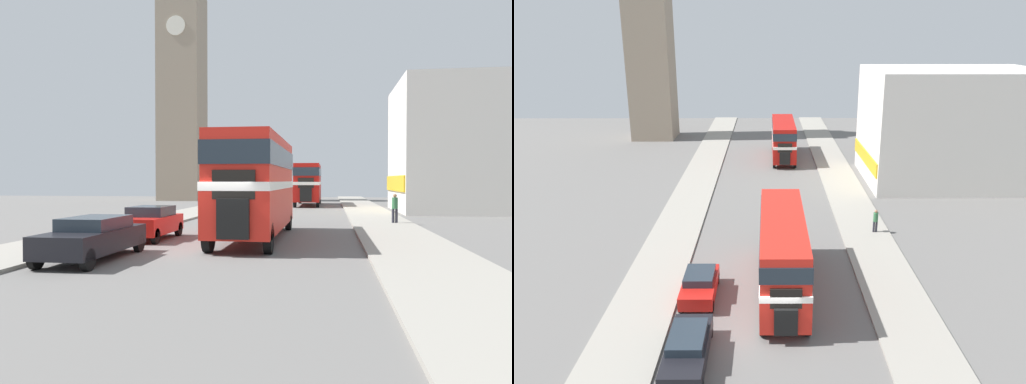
# 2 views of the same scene
# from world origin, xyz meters

# --- Properties ---
(ground_plane) EXTENTS (120.00, 120.00, 0.00)m
(ground_plane) POSITION_xyz_m (0.00, 0.00, 0.00)
(ground_plane) COLOR slate
(sidewalk_right) EXTENTS (3.50, 120.00, 0.12)m
(sidewalk_right) POSITION_xyz_m (6.75, 0.00, 0.06)
(sidewalk_right) COLOR gray
(sidewalk_right) RESTS_ON ground_plane
(sidewalk_left) EXTENTS (3.50, 120.00, 0.12)m
(sidewalk_left) POSITION_xyz_m (-6.75, 0.00, 0.06)
(sidewalk_left) COLOR gray
(sidewalk_left) RESTS_ON ground_plane
(double_decker_bus) EXTENTS (2.43, 10.42, 4.30)m
(double_decker_bus) POSITION_xyz_m (0.63, 4.47, 2.56)
(double_decker_bus) COLOR red
(double_decker_bus) RESTS_ON ground_plane
(bus_distant) EXTENTS (2.44, 10.24, 4.14)m
(bus_distant) POSITION_xyz_m (1.62, 34.06, 2.47)
(bus_distant) COLOR #B2140F
(bus_distant) RESTS_ON ground_plane
(car_parked_near) EXTENTS (1.76, 4.67, 1.36)m
(car_parked_near) POSITION_xyz_m (-3.68, -1.80, 0.72)
(car_parked_near) COLOR black
(car_parked_near) RESTS_ON ground_plane
(car_parked_mid) EXTENTS (1.77, 3.96, 1.42)m
(car_parked_mid) POSITION_xyz_m (-3.85, 3.77, 0.74)
(car_parked_mid) COLOR red
(car_parked_mid) RESTS_ON ground_plane
(pedestrian_walking) EXTENTS (0.33, 0.33, 1.65)m
(pedestrian_walking) POSITION_xyz_m (7.45, 12.47, 1.05)
(pedestrian_walking) COLOR #282833
(pedestrian_walking) RESTS_ON sidewalk_right
(church_tower) EXTENTS (5.57, 5.57, 35.50)m
(church_tower) POSITION_xyz_m (-14.94, 45.27, 18.09)
(church_tower) COLOR gray
(church_tower) RESTS_ON ground_plane
(shop_building_block) EXTENTS (15.63, 11.19, 10.41)m
(shop_building_block) POSITION_xyz_m (16.92, 25.67, 5.20)
(shop_building_block) COLOR silver
(shop_building_block) RESTS_ON ground_plane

